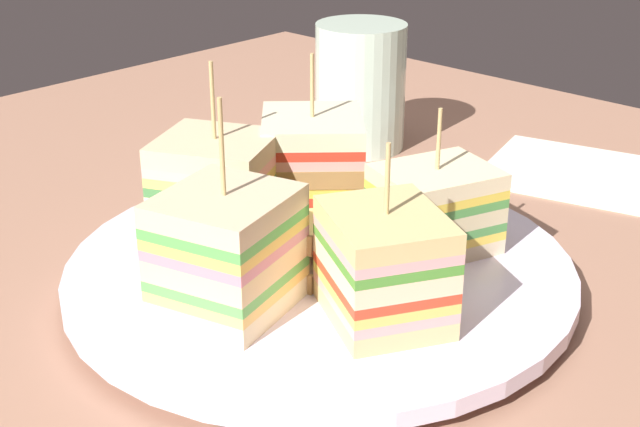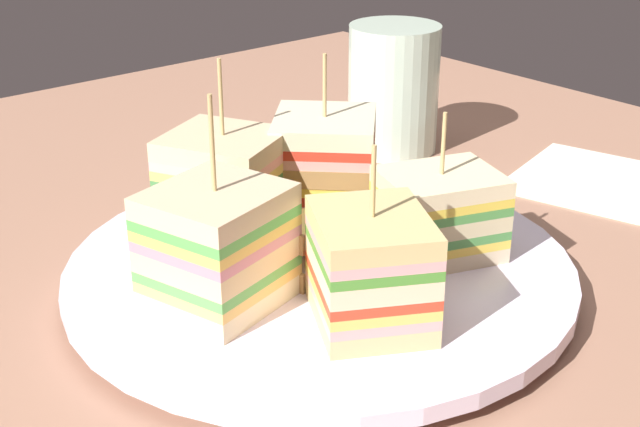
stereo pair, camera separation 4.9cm
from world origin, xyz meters
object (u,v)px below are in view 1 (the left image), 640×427
at_px(sandwich_wedge_4, 218,189).
at_px(sandwich_wedge_1, 384,266).
at_px(chip_pile, 337,238).
at_px(plate, 320,272).
at_px(drinking_glass, 360,96).
at_px(sandwich_wedge_3, 312,166).
at_px(napkin, 574,171).
at_px(sandwich_wedge_2, 434,209).
at_px(sandwich_wedge_0, 231,254).

bearing_deg(sandwich_wedge_4, sandwich_wedge_1, -28.44).
bearing_deg(sandwich_wedge_4, chip_pile, -2.85).
xyz_separation_m(sandwich_wedge_1, chip_pile, (0.03, 0.06, -0.02)).
bearing_deg(sandwich_wedge_1, plate, 10.43).
relative_size(sandwich_wedge_1, drinking_glass, 0.93).
relative_size(sandwich_wedge_4, chip_pile, 1.34).
distance_m(sandwich_wedge_3, sandwich_wedge_4, 0.07).
distance_m(plate, drinking_glass, 0.24).
bearing_deg(sandwich_wedge_4, napkin, 46.89).
distance_m(plate, napkin, 0.26).
bearing_deg(sandwich_wedge_3, drinking_glass, 166.27).
height_order(plate, sandwich_wedge_2, sandwich_wedge_2).
distance_m(sandwich_wedge_3, chip_pile, 0.07).
relative_size(sandwich_wedge_1, sandwich_wedge_2, 1.10).
height_order(plate, sandwich_wedge_1, sandwich_wedge_1).
height_order(sandwich_wedge_1, sandwich_wedge_4, sandwich_wedge_4).
bearing_deg(sandwich_wedge_2, drinking_glass, -107.88).
height_order(plate, drinking_glass, drinking_glass).
height_order(sandwich_wedge_2, sandwich_wedge_4, sandwich_wedge_4).
xyz_separation_m(chip_pile, drinking_glass, (0.18, 0.14, 0.01)).
bearing_deg(plate, sandwich_wedge_3, 47.14).
distance_m(plate, sandwich_wedge_4, 0.08).
height_order(plate, sandwich_wedge_4, sandwich_wedge_4).
distance_m(sandwich_wedge_1, chip_pile, 0.07).
xyz_separation_m(sandwich_wedge_4, chip_pile, (0.03, -0.07, -0.02)).
bearing_deg(chip_pile, drinking_glass, 37.67).
xyz_separation_m(sandwich_wedge_1, drinking_glass, (0.22, 0.20, -0.00)).
bearing_deg(sandwich_wedge_0, chip_pile, -14.42).
xyz_separation_m(sandwich_wedge_1, napkin, (0.28, 0.05, -0.04)).
distance_m(sandwich_wedge_0, sandwich_wedge_1, 0.08).
height_order(sandwich_wedge_1, sandwich_wedge_2, sandwich_wedge_1).
xyz_separation_m(napkin, drinking_glass, (-0.07, 0.16, 0.04)).
bearing_deg(napkin, sandwich_wedge_0, 177.31).
bearing_deg(sandwich_wedge_0, sandwich_wedge_3, 9.77).
distance_m(sandwich_wedge_1, napkin, 0.29).
bearing_deg(sandwich_wedge_1, sandwich_wedge_2, -40.66).
distance_m(napkin, drinking_glass, 0.18).
bearing_deg(sandwich_wedge_1, sandwich_wedge_0, 66.32).
xyz_separation_m(sandwich_wedge_4, drinking_glass, (0.21, 0.07, -0.01)).
relative_size(plate, sandwich_wedge_3, 2.79).
bearing_deg(sandwich_wedge_2, sandwich_wedge_3, -61.83).
height_order(sandwich_wedge_2, napkin, sandwich_wedge_2).
bearing_deg(drinking_glass, chip_pile, -142.33).
xyz_separation_m(plate, chip_pile, (0.01, -0.00, 0.02)).
bearing_deg(drinking_glass, sandwich_wedge_4, -160.88).
relative_size(chip_pile, drinking_glass, 0.80).
height_order(sandwich_wedge_0, sandwich_wedge_1, sandwich_wedge_0).
height_order(sandwich_wedge_0, sandwich_wedge_3, sandwich_wedge_0).
bearing_deg(sandwich_wedge_3, chip_pile, 11.93).
xyz_separation_m(sandwich_wedge_2, drinking_glass, (0.14, 0.18, 0.00)).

